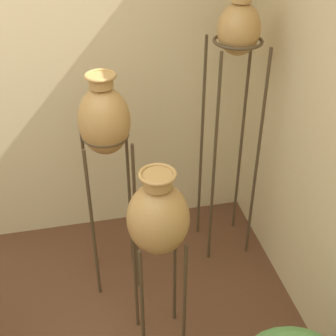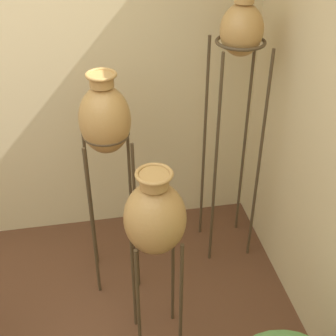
% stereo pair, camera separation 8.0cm
% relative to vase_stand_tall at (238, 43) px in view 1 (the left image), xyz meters
% --- Properties ---
extents(vase_stand_tall, '(0.31, 0.31, 1.86)m').
position_rel_vase_stand_tall_xyz_m(vase_stand_tall, '(0.00, 0.00, 0.00)').
color(vase_stand_tall, '#473823').
rests_on(vase_stand_tall, ground_plane).
extents(vase_stand_medium, '(0.30, 0.30, 1.50)m').
position_rel_vase_stand_tall_xyz_m(vase_stand_medium, '(-0.82, -0.17, -0.35)').
color(vase_stand_medium, '#473823').
rests_on(vase_stand_medium, ground_plane).
extents(vase_stand_short, '(0.32, 0.32, 1.22)m').
position_rel_vase_stand_tall_xyz_m(vase_stand_short, '(-0.63, -0.74, -0.62)').
color(vase_stand_short, '#473823').
rests_on(vase_stand_short, ground_plane).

